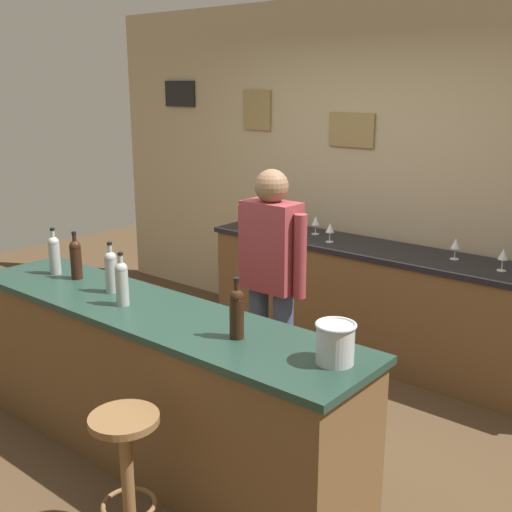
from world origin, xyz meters
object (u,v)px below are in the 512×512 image
at_px(bartender, 271,277).
at_px(wine_bottle_d, 122,282).
at_px(wine_bottle_c, 111,270).
at_px(wine_glass_b, 330,229).
at_px(bar_stool, 126,459).
at_px(wine_bottle_a, 54,254).
at_px(ice_bucket, 335,342).
at_px(wine_glass_a, 316,221).
at_px(coffee_mug, 291,224).
at_px(wine_bottle_b, 76,258).
at_px(wine_bottle_e, 237,311).
at_px(wine_glass_c, 456,244).
at_px(wine_glass_d, 503,255).

relative_size(bartender, wine_bottle_d, 5.29).
relative_size(bartender, wine_bottle_c, 5.29).
bearing_deg(wine_glass_b, wine_bottle_d, -91.40).
height_order(bar_stool, wine_bottle_a, wine_bottle_a).
height_order(ice_bucket, wine_glass_a, ice_bucket).
relative_size(wine_glass_a, coffee_mug, 1.24).
relative_size(ice_bucket, coffee_mug, 1.50).
distance_m(wine_bottle_a, wine_glass_b, 2.10).
distance_m(wine_glass_b, coffee_mug, 0.52).
xyz_separation_m(bar_stool, wine_bottle_d, (-0.62, 0.52, 0.60)).
height_order(wine_glass_a, wine_glass_b, same).
relative_size(bartender, wine_bottle_b, 5.29).
bearing_deg(wine_glass_a, bar_stool, -73.16).
bearing_deg(wine_glass_b, bar_stool, -77.25).
height_order(wine_bottle_a, wine_glass_b, wine_bottle_a).
relative_size(wine_bottle_b, wine_glass_a, 1.97).
bearing_deg(wine_glass_b, wine_glass_a, 147.57).
height_order(ice_bucket, coffee_mug, ice_bucket).
bearing_deg(wine_bottle_e, wine_bottle_c, 177.06).
bearing_deg(wine_bottle_b, wine_glass_b, 70.58).
relative_size(wine_glass_b, coffee_mug, 1.24).
distance_m(wine_bottle_d, ice_bucket, 1.33).
bearing_deg(bartender, wine_bottle_c, -126.05).
relative_size(wine_bottle_d, coffee_mug, 2.45).
bearing_deg(wine_bottle_b, wine_bottle_d, -12.07).
distance_m(wine_bottle_b, wine_bottle_e, 1.42).
height_order(ice_bucket, wine_glass_c, ice_bucket).
xyz_separation_m(bartender, wine_glass_c, (0.67, 1.27, 0.07)).
distance_m(wine_bottle_e, wine_glass_c, 2.13).
distance_m(bar_stool, ice_bucket, 1.10).
height_order(wine_bottle_c, wine_glass_b, wine_bottle_c).
bearing_deg(wine_glass_a, wine_glass_b, -32.43).
bearing_deg(wine_bottle_e, wine_glass_d, 74.18).
relative_size(bartender, wine_bottle_e, 5.29).
bearing_deg(wine_bottle_a, ice_bucket, 0.22).
distance_m(bartender, bar_stool, 1.52).
distance_m(wine_glass_a, wine_glass_d, 1.57).
relative_size(wine_bottle_e, wine_glass_a, 1.97).
distance_m(bartender, coffee_mug, 1.50).
xyz_separation_m(ice_bucket, wine_glass_d, (0.06, 1.98, -0.01)).
distance_m(wine_bottle_c, wine_glass_b, 1.94).
bearing_deg(wine_bottle_e, wine_bottle_a, 178.08).
relative_size(wine_bottle_c, wine_glass_c, 1.97).
distance_m(wine_bottle_c, wine_bottle_d, 0.25).
xyz_separation_m(wine_bottle_d, wine_bottle_e, (0.80, 0.05, 0.00)).
relative_size(wine_glass_a, wine_glass_b, 1.00).
xyz_separation_m(wine_bottle_b, wine_bottle_c, (0.39, -0.03, 0.00)).
relative_size(wine_bottle_c, coffee_mug, 2.45).
height_order(bar_stool, wine_bottle_d, wine_bottle_d).
relative_size(bar_stool, ice_bucket, 3.62).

